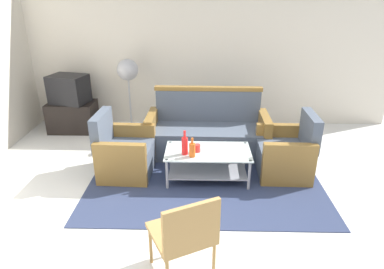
% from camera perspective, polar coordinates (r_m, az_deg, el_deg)
% --- Properties ---
extents(ground_plane, '(14.00, 14.00, 0.00)m').
position_cam_1_polar(ground_plane, '(3.79, 3.79, -14.45)').
color(ground_plane, white).
extents(wall_back, '(6.52, 0.19, 2.80)m').
position_cam_1_polar(wall_back, '(6.11, 3.10, 15.27)').
color(wall_back, silver).
rests_on(wall_back, ground).
extents(rug, '(3.00, 2.28, 0.01)m').
position_cam_1_polar(rug, '(4.60, 2.18, -6.94)').
color(rug, '#2D3856').
rests_on(rug, ground).
extents(couch, '(1.81, 0.77, 0.96)m').
position_cam_1_polar(couch, '(5.13, 2.65, 0.23)').
color(couch, '#4C5666').
rests_on(couch, rug).
extents(armchair_left, '(0.73, 0.79, 0.85)m').
position_cam_1_polar(armchair_left, '(4.63, -11.37, -3.23)').
color(armchair_left, '#4C5666').
rests_on(armchair_left, rug).
extents(armchair_right, '(0.71, 0.77, 0.85)m').
position_cam_1_polar(armchair_right, '(4.70, 15.61, -3.23)').
color(armchair_right, '#4C5666').
rests_on(armchair_right, rug).
extents(coffee_table, '(1.10, 0.60, 0.40)m').
position_cam_1_polar(coffee_table, '(4.41, 2.68, -4.41)').
color(coffee_table, silver).
rests_on(coffee_table, rug).
extents(bottle_red, '(0.08, 0.08, 0.32)m').
position_cam_1_polar(bottle_red, '(4.21, -1.24, -1.86)').
color(bottle_red, red).
rests_on(bottle_red, coffee_table).
extents(bottle_orange, '(0.08, 0.08, 0.25)m').
position_cam_1_polar(bottle_orange, '(4.15, 0.04, -2.58)').
color(bottle_orange, '#D85919').
rests_on(bottle_orange, coffee_table).
extents(cup, '(0.08, 0.08, 0.10)m').
position_cam_1_polar(cup, '(4.30, 0.90, -2.32)').
color(cup, red).
rests_on(cup, coffee_table).
extents(tv_stand, '(0.80, 0.50, 0.52)m').
position_cam_1_polar(tv_stand, '(6.33, -19.50, 2.88)').
color(tv_stand, black).
rests_on(tv_stand, ground).
extents(television, '(0.69, 0.57, 0.48)m').
position_cam_1_polar(television, '(6.19, -20.10, 7.23)').
color(television, black).
rests_on(television, tv_stand).
extents(pedestal_fan, '(0.36, 0.36, 1.27)m').
position_cam_1_polar(pedestal_fan, '(5.88, -10.78, 10.00)').
color(pedestal_fan, '#2D2D33').
rests_on(pedestal_fan, ground).
extents(wicker_chair, '(0.64, 0.64, 0.84)m').
position_cam_1_polar(wicker_chair, '(2.86, -1.16, -16.22)').
color(wicker_chair, '#AD844C').
rests_on(wicker_chair, ground).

